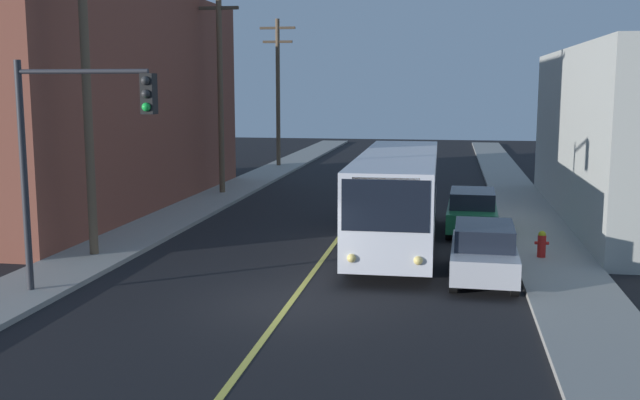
{
  "coord_description": "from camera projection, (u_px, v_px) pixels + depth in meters",
  "views": [
    {
      "loc": [
        3.92,
        -17.92,
        5.49
      ],
      "look_at": [
        0.0,
        4.56,
        2.0
      ],
      "focal_mm": 41.93,
      "sensor_mm": 36.0,
      "label": 1
    }
  ],
  "objects": [
    {
      "name": "sidewalk_left",
      "position": [
        165.0,
        223.0,
        29.9
      ],
      "size": [
        2.5,
        90.0,
        0.15
      ],
      "primitive_type": "cube",
      "color": "gray",
      "rests_on": "ground"
    },
    {
      "name": "utility_pole_far",
      "position": [
        278.0,
        86.0,
        50.06
      ],
      "size": [
        2.4,
        0.28,
        9.75
      ],
      "color": "brown",
      "rests_on": "sidewalk_left"
    },
    {
      "name": "utility_pole_near",
      "position": [
        86.0,
        68.0,
        23.14
      ],
      "size": [
        2.4,
        0.28,
        10.77
      ],
      "color": "brown",
      "rests_on": "sidewalk_left"
    },
    {
      "name": "building_left_brick",
      "position": [
        60.0,
        99.0,
        33.73
      ],
      "size": [
        10.0,
        21.58,
        9.8
      ],
      "color": "brown",
      "rests_on": "ground"
    },
    {
      "name": "utility_pole_mid",
      "position": [
        220.0,
        76.0,
        37.05
      ],
      "size": [
        2.4,
        0.28,
        10.62
      ],
      "color": "brown",
      "rests_on": "sidewalk_left"
    },
    {
      "name": "fire_hydrant",
      "position": [
        542.0,
        244.0,
        23.48
      ],
      "size": [
        0.44,
        0.26,
        0.84
      ],
      "color": "red",
      "rests_on": "sidewalk_right"
    },
    {
      "name": "parked_car_silver",
      "position": [
        484.0,
        251.0,
        21.21
      ],
      "size": [
        1.91,
        4.44,
        1.62
      ],
      "color": "#B7B7BC",
      "rests_on": "ground"
    },
    {
      "name": "city_bus",
      "position": [
        398.0,
        194.0,
        25.69
      ],
      "size": [
        2.7,
        12.18,
        3.2
      ],
      "color": "silver",
      "rests_on": "ground"
    },
    {
      "name": "ground_plane",
      "position": [
        289.0,
        305.0,
        18.94
      ],
      "size": [
        120.0,
        120.0,
        0.0
      ],
      "primitive_type": "plane",
      "color": "black"
    },
    {
      "name": "parked_car_green",
      "position": [
        472.0,
        211.0,
        28.09
      ],
      "size": [
        1.93,
        4.45,
        1.62
      ],
      "color": "#196038",
      "rests_on": "ground"
    },
    {
      "name": "sidewalk_right",
      "position": [
        539.0,
        235.0,
        27.44
      ],
      "size": [
        2.5,
        90.0,
        0.15
      ],
      "primitive_type": "cube",
      "color": "gray",
      "rests_on": "ground"
    },
    {
      "name": "traffic_signal_left_corner",
      "position": [
        77.0,
        133.0,
        18.9
      ],
      "size": [
        3.75,
        0.48,
        6.0
      ],
      "color": "#2D2D33",
      "rests_on": "sidewalk_left"
    },
    {
      "name": "lane_stripe_center",
      "position": [
        360.0,
        209.0,
        33.55
      ],
      "size": [
        0.16,
        60.0,
        0.01
      ],
      "primitive_type": "cube",
      "color": "#D8CC4C",
      "rests_on": "ground"
    }
  ]
}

